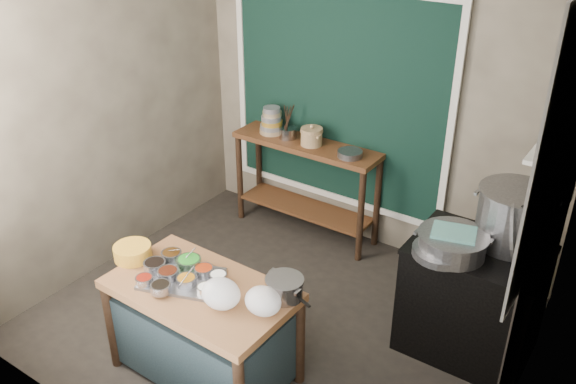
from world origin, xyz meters
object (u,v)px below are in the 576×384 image
Objects in this scene: stove_block at (471,301)px; saucepan at (284,288)px; back_counter at (306,188)px; condiment_tray at (182,279)px; utensil_cup at (288,133)px; yellow_basin at (133,252)px; steamer at (452,244)px; prep_table at (204,331)px; ceramic_crock at (312,138)px; stock_pot at (514,217)px.

saucepan reaches higher than stove_block.
back_counter reaches higher than stove_block.
utensil_cup is (-0.53, 2.03, 0.24)m from condiment_tray.
condiment_tray is 0.47m from yellow_basin.
steamer is at bearing 38.36° from condiment_tray.
prep_table is 2.15m from ceramic_crock.
prep_table is 2.09m from back_counter.
saucepan is (-0.90, -1.07, 0.40)m from stove_block.
ceramic_crock is at bearing -18.71° from back_counter.
stock_pot is at bearing -15.14° from back_counter.
ceramic_crock is at bearing 102.70° from prep_table.
condiment_tray is 2.30m from stock_pot.
yellow_basin reaches higher than prep_table.
stock_pot reaches higher than yellow_basin.
saucepan is 0.53× the size of steamer.
back_counter is (-0.48, 2.03, 0.10)m from prep_table.
utensil_cup is (-2.10, 0.72, 0.58)m from stove_block.
prep_table is 1.39× the size of stove_block.
stove_block is 1.70× the size of stock_pot.
ceramic_crock is (0.27, -0.01, 0.02)m from utensil_cup.
ceramic_crock is (0.07, -0.02, 0.55)m from back_counter.
ceramic_crock is at bearing 164.98° from stock_pot.
back_counter is at bearing 164.86° from stock_pot.
ceramic_crock is at bearing 152.31° from steamer.
prep_table is at bearing 1.04° from yellow_basin.
yellow_basin is at bearing -149.16° from steamer.
stock_pot is (2.24, -0.54, 0.09)m from utensil_cup.
stove_block is 2.05m from ceramic_crock.
utensil_cup is at bearing -176.59° from back_counter.
utensil_cup is at bearing 91.71° from yellow_basin.
back_counter is at bearing 138.02° from saucepan.
prep_table is at bearing -78.49° from ceramic_crock.
utensil_cup is 2.31m from stock_pot.
ceramic_crock is at bearing 136.63° from saucepan.
yellow_basin reaches higher than stove_block.
saucepan is at bearing 19.90° from condiment_tray.
saucepan is at bearing -130.25° from stove_block.
steamer is at bearing -128.49° from stock_pot.
steamer is at bearing -128.88° from stove_block.
steamer is at bearing 42.43° from prep_table.
utensil_cup reaches higher than steamer.
prep_table is at bearing -136.89° from saucepan.
steamer is (1.96, -0.90, -0.04)m from utensil_cup.
back_counter is at bearing 99.03° from condiment_tray.
prep_table is 2.27m from stock_pot.
utensil_cup is at bearing 155.38° from steamer.
utensil_cup is (-0.68, 2.02, 0.63)m from prep_table.
back_counter is 2.04m from steamer.
utensil_cup is at bearing 109.76° from prep_table.
condiment_tray is at bearing -80.97° from back_counter.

